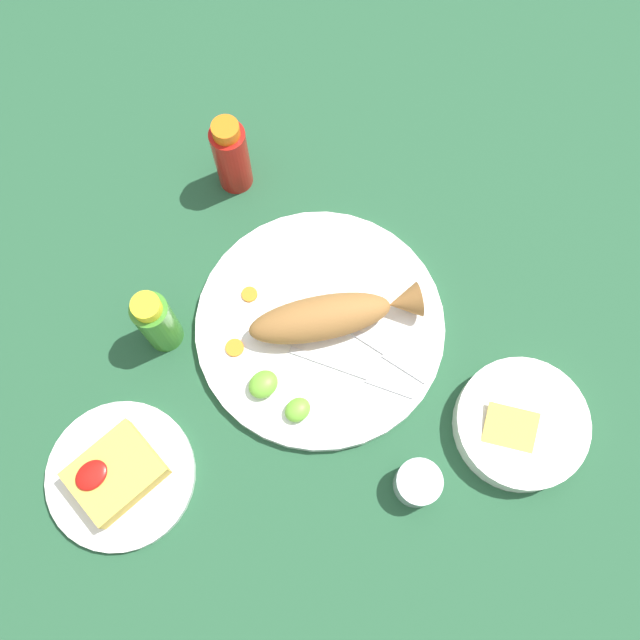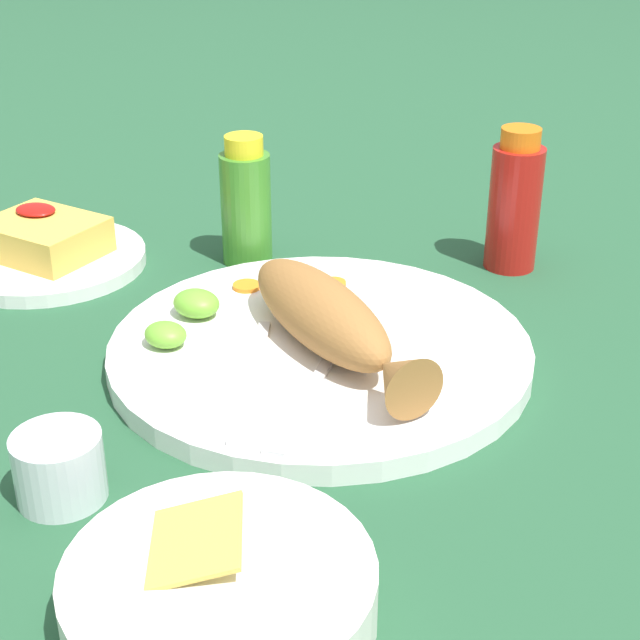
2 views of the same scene
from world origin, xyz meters
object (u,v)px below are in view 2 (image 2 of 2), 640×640
at_px(fork_far, 251,386).
at_px(hot_sauce_bottle_green, 246,204).
at_px(main_plate, 320,350).
at_px(fried_fish, 329,319).
at_px(guacamole_bowl, 219,590).
at_px(salt_cup, 60,471).
at_px(fork_near, 307,396).
at_px(hot_sauce_bottle_red, 515,203).
at_px(side_plate_fries, 47,260).

xyz_separation_m(fork_far, hot_sauce_bottle_green, (0.17, -0.23, 0.04)).
xyz_separation_m(main_plate, hot_sauce_bottle_green, (0.17, -0.14, 0.05)).
bearing_deg(hot_sauce_bottle_green, fried_fish, 141.42).
relative_size(fried_fish, guacamole_bowl, 1.32).
bearing_deg(salt_cup, fried_fish, -105.17).
xyz_separation_m(fork_far, salt_cup, (0.05, 0.16, 0.00)).
relative_size(fork_near, hot_sauce_bottle_green, 1.37).
relative_size(hot_sauce_bottle_red, salt_cup, 2.38).
distance_m(fork_near, salt_cup, 0.19).
distance_m(main_plate, side_plate_fries, 0.34).
xyz_separation_m(fried_fish, side_plate_fries, (0.35, -0.03, -0.04)).
relative_size(main_plate, guacamole_bowl, 1.99).
height_order(fork_near, salt_cup, salt_cup).
bearing_deg(salt_cup, hot_sauce_bottle_red, -102.71).
bearing_deg(side_plate_fries, fork_near, 164.48).
height_order(main_plate, hot_sauce_bottle_green, hot_sauce_bottle_green).
relative_size(main_plate, fork_far, 2.10).
relative_size(fork_far, guacamole_bowl, 0.94).
bearing_deg(fork_near, hot_sauce_bottle_green, -150.90).
bearing_deg(fork_near, salt_cup, -42.57).
bearing_deg(main_plate, fork_near, 115.02).
bearing_deg(fork_far, guacamole_bowl, 1.96).
bearing_deg(hot_sauce_bottle_red, salt_cup, 77.29).
bearing_deg(hot_sauce_bottle_green, fork_far, 125.48).
bearing_deg(fork_far, hot_sauce_bottle_red, 140.55).
xyz_separation_m(salt_cup, guacamole_bowl, (-0.16, 0.04, 0.00)).
distance_m(fork_near, side_plate_fries, 0.39).
bearing_deg(salt_cup, hot_sauce_bottle_green, -72.91).
xyz_separation_m(fork_near, hot_sauce_bottle_red, (-0.03, -0.35, 0.05)).
distance_m(fried_fish, salt_cup, 0.25).
xyz_separation_m(main_plate, side_plate_fries, (0.34, -0.02, -0.00)).
height_order(fried_fish, salt_cup, fried_fish).
bearing_deg(hot_sauce_bottle_green, hot_sauce_bottle_red, -151.87).
bearing_deg(fried_fish, salt_cup, 105.20).
height_order(fork_far, salt_cup, salt_cup).
distance_m(fork_near, guacamole_bowl, 0.22).
xyz_separation_m(hot_sauce_bottle_green, guacamole_bowl, (-0.28, 0.43, -0.04)).
relative_size(hot_sauce_bottle_green, side_plate_fries, 0.67).
xyz_separation_m(hot_sauce_bottle_green, salt_cup, (-0.12, 0.39, -0.04)).
xyz_separation_m(fork_near, salt_cup, (0.09, 0.17, 0.00)).
xyz_separation_m(main_plate, guacamole_bowl, (-0.11, 0.29, 0.01)).
xyz_separation_m(fried_fish, fork_far, (0.02, 0.08, -0.03)).
xyz_separation_m(fork_far, hot_sauce_bottle_red, (-0.07, -0.36, 0.05)).
xyz_separation_m(hot_sauce_bottle_red, guacamole_bowl, (-0.04, 0.56, -0.05)).
bearing_deg(fried_fish, fork_near, 138.68).
height_order(hot_sauce_bottle_red, salt_cup, hot_sauce_bottle_red).
distance_m(fork_far, side_plate_fries, 0.35).
bearing_deg(fried_fish, fork_far, 106.74).
bearing_deg(hot_sauce_bottle_red, fork_near, 85.69).
relative_size(hot_sauce_bottle_green, salt_cup, 2.18).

